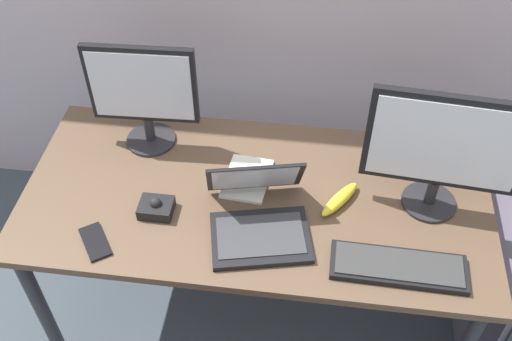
{
  "coord_description": "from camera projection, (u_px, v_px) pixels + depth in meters",
  "views": [
    {
      "loc": [
        0.17,
        -1.34,
        2.25
      ],
      "look_at": [
        0.0,
        0.0,
        0.86
      ],
      "focal_mm": 41.99,
      "sensor_mm": 36.0,
      "label": 1
    }
  ],
  "objects": [
    {
      "name": "monitor_side",
      "position": [
        143.0,
        92.0,
        2.05
      ],
      "size": [
        0.38,
        0.18,
        0.41
      ],
      "color": "#262628",
      "rests_on": "desk"
    },
    {
      "name": "trackball_mouse",
      "position": [
        156.0,
        207.0,
        1.96
      ],
      "size": [
        0.11,
        0.09,
        0.07
      ],
      "color": "black",
      "rests_on": "desk"
    },
    {
      "name": "desk",
      "position": [
        256.0,
        210.0,
        2.08
      ],
      "size": [
        1.58,
        0.75,
        0.74
      ],
      "color": "brown",
      "rests_on": "ground"
    },
    {
      "name": "laptop",
      "position": [
        259.0,
        215.0,
        1.9
      ],
      "size": [
        0.37,
        0.39,
        0.22
      ],
      "color": "black",
      "rests_on": "desk"
    },
    {
      "name": "paper_notepad",
      "position": [
        247.0,
        179.0,
        2.07
      ],
      "size": [
        0.17,
        0.22,
        0.01
      ],
      "primitive_type": "cube",
      "rotation": [
        0.0,
        0.0,
        -0.09
      ],
      "color": "white",
      "rests_on": "desk"
    },
    {
      "name": "ground_plane",
      "position": [
        256.0,
        311.0,
        2.56
      ],
      "size": [
        8.0,
        8.0,
        0.0
      ],
      "primitive_type": "plane",
      "color": "#424C55"
    },
    {
      "name": "cell_phone",
      "position": [
        95.0,
        242.0,
        1.88
      ],
      "size": [
        0.14,
        0.16,
        0.01
      ],
      "primitive_type": "cube",
      "rotation": [
        0.0,
        0.0,
        0.61
      ],
      "color": "black",
      "rests_on": "desk"
    },
    {
      "name": "banana",
      "position": [
        340.0,
        199.0,
        1.99
      ],
      "size": [
        0.14,
        0.18,
        0.04
      ],
      "primitive_type": "ellipsoid",
      "rotation": [
        0.0,
        0.0,
        0.97
      ],
      "color": "yellow",
      "rests_on": "desk"
    },
    {
      "name": "coffee_mug",
      "position": [
        462.0,
        159.0,
        2.08
      ],
      "size": [
        0.09,
        0.08,
        0.09
      ],
      "color": "#A13231",
      "rests_on": "desk"
    },
    {
      "name": "keyboard",
      "position": [
        398.0,
        267.0,
        1.81
      ],
      "size": [
        0.41,
        0.14,
        0.03
      ],
      "color": "black",
      "rests_on": "desk"
    },
    {
      "name": "monitor_main",
      "position": [
        445.0,
        149.0,
        1.82
      ],
      "size": [
        0.49,
        0.18,
        0.45
      ],
      "color": "#262628",
      "rests_on": "desk"
    }
  ]
}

